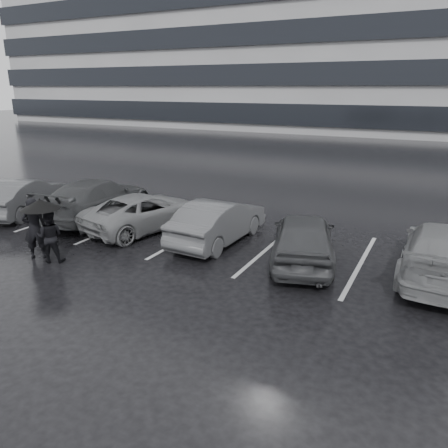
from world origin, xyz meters
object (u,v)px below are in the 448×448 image
at_px(car_west_d, 23,196).
at_px(car_east, 444,251).
at_px(car_west_c, 97,199).
at_px(car_main, 303,238).
at_px(pedestrian_left, 35,228).
at_px(pedestrian_right, 50,237).
at_px(car_west_a, 218,221).
at_px(car_west_b, 145,211).

relative_size(car_west_d, car_east, 0.86).
distance_m(car_west_c, car_west_d, 3.11).
relative_size(car_main, pedestrian_left, 2.33).
bearing_deg(car_west_c, car_west_d, 12.04).
distance_m(car_west_d, pedestrian_left, 5.25).
relative_size(car_west_c, car_east, 1.03).
bearing_deg(car_east, pedestrian_left, 20.66).
relative_size(car_west_d, pedestrian_right, 2.83).
bearing_deg(car_west_c, car_west_a, 170.92).
height_order(car_west_c, pedestrian_left, pedestrian_left).
xyz_separation_m(car_east, pedestrian_left, (-10.57, -3.86, 0.19)).
bearing_deg(car_east, car_west_a, 2.58).
bearing_deg(car_east, pedestrian_right, 21.84).
bearing_deg(car_west_a, pedestrian_left, 43.84).
bearing_deg(pedestrian_left, car_main, 166.73).
relative_size(car_east, pedestrian_left, 2.74).
distance_m(car_west_a, pedestrian_left, 5.46).
bearing_deg(car_west_b, car_main, -170.56).
distance_m(car_west_d, car_east, 14.86).
height_order(car_east, pedestrian_right, pedestrian_right).
height_order(car_west_b, car_east, car_east).
relative_size(car_main, car_west_c, 0.83).
xyz_separation_m(car_west_b, car_west_c, (-2.45, 0.33, 0.11)).
relative_size(car_west_d, pedestrian_left, 2.34).
distance_m(car_west_d, pedestrian_right, 5.76).
xyz_separation_m(car_west_c, pedestrian_left, (1.31, -3.98, 0.16)).
distance_m(car_west_a, car_east, 6.51).
bearing_deg(car_main, car_east, 173.48).
distance_m(car_west_a, car_west_b, 2.92).
distance_m(car_west_a, car_west_d, 8.35).
xyz_separation_m(car_west_b, pedestrian_left, (-1.14, -3.65, 0.28)).
relative_size(car_west_a, pedestrian_right, 2.79).
bearing_deg(pedestrian_right, car_west_d, -61.01).
distance_m(car_main, pedestrian_right, 7.17).
height_order(car_east, pedestrian_left, pedestrian_left).
height_order(car_main, car_west_a, car_main).
height_order(car_main, car_west_d, car_main).
xyz_separation_m(car_west_a, car_west_d, (-8.33, -0.58, 0.01)).
distance_m(pedestrian_left, pedestrian_right, 0.62).
xyz_separation_m(car_west_b, car_east, (9.42, 0.21, 0.09)).
xyz_separation_m(car_main, pedestrian_left, (-6.99, -3.23, 0.19)).
height_order(car_west_b, pedestrian_right, pedestrian_right).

